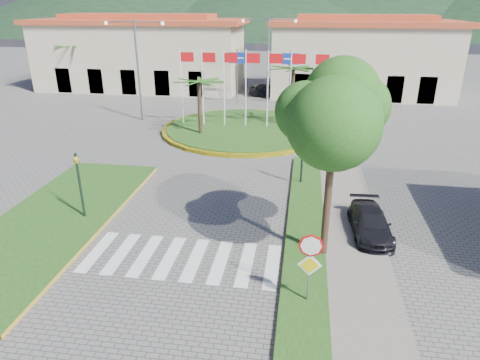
# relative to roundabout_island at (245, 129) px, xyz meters

# --- Properties ---
(ground) EXTENTS (160.00, 160.00, 0.00)m
(ground) POSITION_rel_roundabout_island_xyz_m (-0.00, -22.00, -0.18)
(ground) COLOR slate
(ground) RESTS_ON ground
(sidewalk_right) EXTENTS (4.00, 28.00, 0.15)m
(sidewalk_right) POSITION_rel_roundabout_island_xyz_m (6.00, -20.00, -0.10)
(sidewalk_right) COLOR gray
(sidewalk_right) RESTS_ON ground
(verge_right) EXTENTS (1.60, 28.00, 0.18)m
(verge_right) POSITION_rel_roundabout_island_xyz_m (4.80, -20.00, -0.09)
(verge_right) COLOR #1C4313
(verge_right) RESTS_ON ground
(median_left) EXTENTS (5.00, 14.00, 0.18)m
(median_left) POSITION_rel_roundabout_island_xyz_m (-6.50, -16.00, -0.09)
(median_left) COLOR #1C4313
(median_left) RESTS_ON ground
(crosswalk) EXTENTS (8.00, 3.00, 0.01)m
(crosswalk) POSITION_rel_roundabout_island_xyz_m (-0.00, -18.00, -0.17)
(crosswalk) COLOR silver
(crosswalk) RESTS_ON ground
(roundabout_island) EXTENTS (12.70, 12.70, 6.00)m
(roundabout_island) POSITION_rel_roundabout_island_xyz_m (0.00, 0.00, 0.00)
(roundabout_island) COLOR yellow
(roundabout_island) RESTS_ON ground
(stop_sign) EXTENTS (0.80, 0.11, 2.65)m
(stop_sign) POSITION_rel_roundabout_island_xyz_m (4.90, -20.04, 1.61)
(stop_sign) COLOR slate
(stop_sign) RESTS_ON ground
(deciduous_tree) EXTENTS (3.60, 3.60, 6.80)m
(deciduous_tree) POSITION_rel_roundabout_island_xyz_m (5.50, -17.00, 5.00)
(deciduous_tree) COLOR black
(deciduous_tree) RESTS_ON ground
(traffic_light_left) EXTENTS (0.15, 0.18, 3.20)m
(traffic_light_left) POSITION_rel_roundabout_island_xyz_m (-5.20, -15.50, 1.77)
(traffic_light_left) COLOR black
(traffic_light_left) RESTS_ON ground
(traffic_light_right) EXTENTS (0.15, 0.18, 3.20)m
(traffic_light_right) POSITION_rel_roundabout_island_xyz_m (4.50, -10.00, 1.77)
(traffic_light_right) COLOR black
(traffic_light_right) RESTS_ON ground
(traffic_light_far) EXTENTS (0.18, 0.15, 3.20)m
(traffic_light_far) POSITION_rel_roundabout_island_xyz_m (8.00, 4.00, 1.77)
(traffic_light_far) COLOR black
(traffic_light_far) RESTS_ON ground
(direction_sign_west) EXTENTS (1.60, 0.14, 5.20)m
(direction_sign_west) POSITION_rel_roundabout_island_xyz_m (-2.00, 8.97, 3.35)
(direction_sign_west) COLOR slate
(direction_sign_west) RESTS_ON ground
(direction_sign_east) EXTENTS (1.60, 0.14, 5.20)m
(direction_sign_east) POSITION_rel_roundabout_island_xyz_m (3.00, 8.97, 3.35)
(direction_sign_east) COLOR slate
(direction_sign_east) RESTS_ON ground
(street_lamp_centre) EXTENTS (4.80, 0.16, 8.00)m
(street_lamp_centre) POSITION_rel_roundabout_island_xyz_m (1.00, 8.00, 4.32)
(street_lamp_centre) COLOR slate
(street_lamp_centre) RESTS_ON ground
(street_lamp_west) EXTENTS (4.80, 0.16, 8.00)m
(street_lamp_west) POSITION_rel_roundabout_island_xyz_m (-9.00, 2.00, 4.32)
(street_lamp_west) COLOR slate
(street_lamp_west) RESTS_ON ground
(building_left) EXTENTS (23.32, 9.54, 8.05)m
(building_left) POSITION_rel_roundabout_island_xyz_m (-14.00, 16.00, 3.73)
(building_left) COLOR #C3B893
(building_left) RESTS_ON ground
(building_right) EXTENTS (19.08, 9.54, 8.05)m
(building_right) POSITION_rel_roundabout_island_xyz_m (10.00, 16.00, 3.73)
(building_right) COLOR #C3B893
(building_right) RESTS_ON ground
(hill_near_back) EXTENTS (110.00, 110.00, 16.00)m
(hill_near_back) POSITION_rel_roundabout_island_xyz_m (-10.00, 108.00, 7.82)
(hill_near_back) COLOR black
(hill_near_back) RESTS_ON ground
(white_van) EXTENTS (3.86, 1.95, 1.05)m
(white_van) POSITION_rel_roundabout_island_xyz_m (-11.81, 12.65, 0.35)
(white_van) COLOR silver
(white_van) RESTS_ON ground
(car_dark_a) EXTENTS (4.16, 2.07, 1.36)m
(car_dark_a) POSITION_rel_roundabout_island_xyz_m (0.65, 13.17, 0.50)
(car_dark_a) COLOR black
(car_dark_a) RESTS_ON ground
(car_dark_b) EXTENTS (3.58, 2.09, 1.12)m
(car_dark_b) POSITION_rel_roundabout_island_xyz_m (4.90, 9.49, 0.38)
(car_dark_b) COLOR black
(car_dark_b) RESTS_ON ground
(car_side_right) EXTENTS (1.73, 3.86, 1.10)m
(car_side_right) POSITION_rel_roundabout_island_xyz_m (7.50, -15.00, 0.37)
(car_side_right) COLOR black
(car_side_right) RESTS_ON ground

